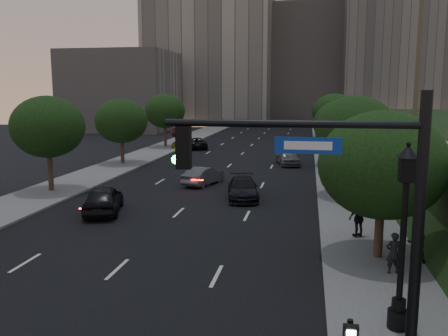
% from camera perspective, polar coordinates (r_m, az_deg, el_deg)
% --- Properties ---
extents(ground, '(160.00, 160.00, 0.00)m').
position_cam_1_polar(ground, '(15.55, -20.19, -18.05)').
color(ground, black).
rests_on(ground, ground).
extents(road_surface, '(16.00, 140.00, 0.02)m').
position_cam_1_polar(road_surface, '(43.03, 0.22, -0.12)').
color(road_surface, black).
rests_on(road_surface, ground).
extents(sidewalk_right, '(4.50, 140.00, 0.15)m').
position_cam_1_polar(sidewalk_right, '(42.50, 13.97, -0.43)').
color(sidewalk_right, slate).
rests_on(sidewalk_right, ground).
extents(sidewalk_left, '(4.50, 140.00, 0.15)m').
position_cam_1_polar(sidewalk_left, '(45.88, -12.49, 0.32)').
color(sidewalk_left, slate).
rests_on(sidewalk_left, ground).
extents(parapet_wall, '(0.35, 90.00, 0.70)m').
position_cam_1_polar(parapet_wall, '(40.39, 19.01, 4.97)').
color(parapet_wall, slate).
rests_on(parapet_wall, embankment).
extents(office_block_left, '(26.00, 20.00, 32.00)m').
position_cam_1_polar(office_block_left, '(106.37, -1.51, 14.05)').
color(office_block_left, gray).
rests_on(office_block_left, ground).
extents(office_block_mid, '(22.00, 18.00, 26.00)m').
position_cam_1_polar(office_block_mid, '(114.00, 9.67, 12.09)').
color(office_block_mid, '#A39C96').
rests_on(office_block_mid, ground).
extents(office_block_right, '(20.00, 22.00, 36.00)m').
position_cam_1_polar(office_block_right, '(109.67, 19.47, 14.45)').
color(office_block_right, slate).
rests_on(office_block_right, ground).
extents(office_block_filler, '(18.00, 16.00, 14.00)m').
position_cam_1_polar(office_block_filler, '(88.34, -12.17, 9.00)').
color(office_block_filler, '#A39C96').
rests_on(office_block_filler, ground).
extents(tree_right_a, '(5.20, 5.20, 6.24)m').
position_cam_1_polar(tree_right_a, '(20.27, 18.53, 0.34)').
color(tree_right_a, '#38281C').
rests_on(tree_right_a, ground).
extents(tree_right_b, '(5.20, 5.20, 6.74)m').
position_cam_1_polar(tree_right_b, '(32.07, 15.52, 4.46)').
color(tree_right_b, '#38281C').
rests_on(tree_right_b, ground).
extents(tree_right_c, '(5.20, 5.20, 6.24)m').
position_cam_1_polar(tree_right_c, '(45.03, 13.98, 5.16)').
color(tree_right_c, '#38281C').
rests_on(tree_right_c, ground).
extents(tree_right_d, '(5.20, 5.20, 6.74)m').
position_cam_1_polar(tree_right_d, '(58.96, 13.12, 6.56)').
color(tree_right_d, '#38281C').
rests_on(tree_right_d, ground).
extents(tree_right_e, '(5.20, 5.20, 6.24)m').
position_cam_1_polar(tree_right_e, '(73.95, 12.53, 6.68)').
color(tree_right_e, '#38281C').
rests_on(tree_right_e, ground).
extents(tree_left_b, '(5.00, 5.00, 6.71)m').
position_cam_1_polar(tree_left_b, '(34.71, -20.43, 4.66)').
color(tree_left_b, '#38281C').
rests_on(tree_left_b, ground).
extents(tree_left_c, '(5.00, 5.00, 6.34)m').
position_cam_1_polar(tree_left_c, '(46.39, -12.25, 5.56)').
color(tree_left_c, '#38281C').
rests_on(tree_left_c, ground).
extents(tree_left_d, '(5.00, 5.00, 6.71)m').
position_cam_1_polar(tree_left_d, '(59.54, -7.13, 6.81)').
color(tree_left_d, '#38281C').
rests_on(tree_left_d, ground).
extents(traffic_signal_mast, '(5.68, 0.56, 7.00)m').
position_cam_1_polar(traffic_signal_mast, '(10.65, 16.33, -9.24)').
color(traffic_signal_mast, black).
rests_on(traffic_signal_mast, ground).
extents(street_lamp, '(0.64, 0.64, 5.62)m').
position_cam_1_polar(street_lamp, '(14.51, 20.66, -8.80)').
color(street_lamp, black).
rests_on(street_lamp, ground).
extents(sedan_near_left, '(3.17, 5.14, 1.63)m').
position_cam_1_polar(sedan_near_left, '(28.33, -14.31, -3.65)').
color(sedan_near_left, black).
rests_on(sedan_near_left, ground).
extents(sedan_mid_left, '(2.68, 4.45, 1.39)m').
position_cam_1_polar(sedan_mid_left, '(35.79, -2.46, -0.92)').
color(sedan_mid_left, '#4C4E52').
rests_on(sedan_mid_left, ground).
extents(sedan_far_left, '(3.77, 5.39, 1.37)m').
position_cam_1_polar(sedan_far_left, '(58.48, -3.32, 3.00)').
color(sedan_far_left, black).
rests_on(sedan_far_left, ground).
extents(sedan_near_right, '(2.74, 5.04, 1.39)m').
position_cam_1_polar(sedan_near_right, '(31.08, 2.28, -2.47)').
color(sedan_near_right, black).
rests_on(sedan_near_right, ground).
extents(sedan_far_right, '(2.81, 4.90, 1.57)m').
position_cam_1_polar(sedan_far_right, '(45.83, 7.68, 1.35)').
color(sedan_far_right, slate).
rests_on(sedan_far_right, ground).
extents(pedestrian_a, '(0.65, 0.50, 1.60)m').
position_cam_1_polar(pedestrian_a, '(19.24, 19.71, -9.60)').
color(pedestrian_a, black).
rests_on(pedestrian_a, sidewalk_right).
extents(pedestrian_b, '(0.78, 0.61, 1.57)m').
position_cam_1_polar(pedestrian_b, '(20.80, 22.19, -8.38)').
color(pedestrian_b, black).
rests_on(pedestrian_b, sidewalk_right).
extents(pedestrian_c, '(1.15, 0.91, 1.83)m').
position_cam_1_polar(pedestrian_c, '(23.42, 15.93, -5.78)').
color(pedestrian_c, black).
rests_on(pedestrian_c, sidewalk_right).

